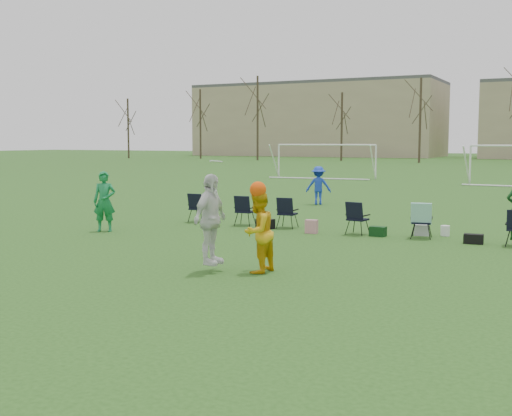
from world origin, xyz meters
The scene contains 6 objects.
ground centered at (0.00, 0.00, 0.00)m, with size 260.00×260.00×0.00m, color #244B17.
fielder_green_near centered at (-6.08, 4.98, 0.91)m, with size 0.66×0.43×1.82m, color #157940.
fielder_blue centered at (-3.32, 15.47, 0.81)m, with size 1.05×0.61×1.63m, color #193BC0.
center_contest centered at (0.29, 1.48, 1.00)m, with size 1.51×1.40×2.34m.
sideline_setup centered at (0.83, 7.95, 0.53)m, with size 10.65×1.51×1.81m.
goal_left centered at (-10.00, 34.00, 1.92)m, with size 7.39×0.76×2.46m.
Camera 1 is at (6.64, -10.02, 2.74)m, focal length 45.00 mm.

